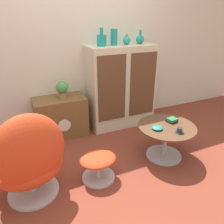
{
  "coord_description": "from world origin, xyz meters",
  "views": [
    {
      "loc": [
        -0.79,
        -1.74,
        1.61
      ],
      "look_at": [
        0.17,
        0.41,
        0.55
      ],
      "focal_mm": 35.0,
      "sensor_mm": 36.0,
      "label": 1
    }
  ],
  "objects": [
    {
      "name": "teacup",
      "position": [
        0.74,
        -0.13,
        0.44
      ],
      "size": [
        0.1,
        0.1,
        0.06
      ],
      "color": "#2D2D33",
      "rests_on": "coffee_table"
    },
    {
      "name": "vase_inner_left",
      "position": [
        0.51,
        1.09,
        1.32
      ],
      "size": [
        0.09,
        0.09,
        0.21
      ],
      "color": "teal",
      "rests_on": "sideboard"
    },
    {
      "name": "potted_plant",
      "position": [
        -0.25,
        1.11,
        0.69
      ],
      "size": [
        0.17,
        0.17,
        0.23
      ],
      "color": "#996B4C",
      "rests_on": "tv_console"
    },
    {
      "name": "ottoman",
      "position": [
        -0.17,
        0.01,
        0.2
      ],
      "size": [
        0.38,
        0.35,
        0.28
      ],
      "color": "#B7B7BC",
      "rests_on": "ground_plane"
    },
    {
      "name": "vase_inner_right",
      "position": [
        0.7,
        1.09,
        1.27
      ],
      "size": [
        0.11,
        0.11,
        0.14
      ],
      "color": "teal",
      "rests_on": "sideboard"
    },
    {
      "name": "book_stack",
      "position": [
        0.83,
        0.11,
        0.44
      ],
      "size": [
        0.13,
        0.11,
        0.05
      ],
      "color": "black",
      "rests_on": "coffee_table"
    },
    {
      "name": "tv_console",
      "position": [
        -0.31,
        1.11,
        0.28
      ],
      "size": [
        0.7,
        0.42,
        0.56
      ],
      "color": "brown",
      "rests_on": "ground_plane"
    },
    {
      "name": "coffee_table",
      "position": [
        0.72,
        0.05,
        0.28
      ],
      "size": [
        0.67,
        0.67,
        0.42
      ],
      "color": "#B7B7BC",
      "rests_on": "ground_plane"
    },
    {
      "name": "wall_back",
      "position": [
        0.0,
        1.34,
        1.3
      ],
      "size": [
        6.4,
        0.06,
        2.6
      ],
      "color": "beige",
      "rests_on": "ground_plane"
    },
    {
      "name": "ground_plane",
      "position": [
        0.0,
        0.0,
        0.0
      ],
      "size": [
        12.0,
        12.0,
        0.0
      ],
      "primitive_type": "plane",
      "color": "brown"
    },
    {
      "name": "egg_chair",
      "position": [
        -0.81,
        0.02,
        0.43
      ],
      "size": [
        0.75,
        0.72,
        0.89
      ],
      "color": "#B7B7BC",
      "rests_on": "ground_plane"
    },
    {
      "name": "vase_rightmost",
      "position": [
        0.92,
        1.09,
        1.28
      ],
      "size": [
        0.12,
        0.12,
        0.19
      ],
      "color": "teal",
      "rests_on": "sideboard"
    },
    {
      "name": "vase_leftmost",
      "position": [
        0.33,
        1.09,
        1.29
      ],
      "size": [
        0.13,
        0.13,
        0.23
      ],
      "color": "teal",
      "rests_on": "sideboard"
    },
    {
      "name": "bowl",
      "position": [
        0.57,
        0.03,
        0.44
      ],
      "size": [
        0.12,
        0.12,
        0.04
      ],
      "color": "#1E7A70",
      "rests_on": "coffee_table"
    },
    {
      "name": "sideboard",
      "position": [
        0.62,
        1.09,
        0.61
      ],
      "size": [
        0.98,
        0.46,
        1.21
      ],
      "color": "beige",
      "rests_on": "ground_plane"
    }
  ]
}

